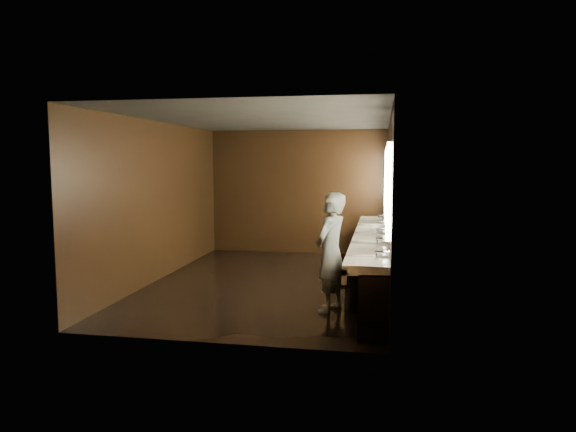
{
  "coord_description": "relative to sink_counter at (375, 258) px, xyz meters",
  "views": [
    {
      "loc": [
        1.89,
        -8.52,
        2.11
      ],
      "look_at": [
        0.33,
        0.0,
        1.17
      ],
      "focal_mm": 32.0,
      "sensor_mm": 36.0,
      "label": 1
    }
  ],
  "objects": [
    {
      "name": "wall_right",
      "position": [
        0.21,
        0.0,
        0.9
      ],
      "size": [
        0.02,
        6.0,
        2.8
      ],
      "primitive_type": "cube",
      "color": "black",
      "rests_on": "floor"
    },
    {
      "name": "wall_left",
      "position": [
        -3.79,
        0.0,
        0.9
      ],
      "size": [
        0.02,
        6.0,
        2.8
      ],
      "primitive_type": "cube",
      "color": "black",
      "rests_on": "floor"
    },
    {
      "name": "ceiling",
      "position": [
        -1.79,
        0.0,
        2.3
      ],
      "size": [
        4.0,
        6.0,
        0.02
      ],
      "primitive_type": "cube",
      "color": "#2D2D2B",
      "rests_on": "wall_back"
    },
    {
      "name": "person",
      "position": [
        -0.59,
        -1.48,
        0.34
      ],
      "size": [
        0.59,
        0.72,
        1.68
      ],
      "primitive_type": "imported",
      "rotation": [
        0.0,
        0.0,
        -1.94
      ],
      "color": "#89B0CD",
      "rests_on": "floor"
    },
    {
      "name": "mirror_band",
      "position": [
        0.19,
        -0.0,
        1.25
      ],
      "size": [
        0.06,
        5.03,
        1.15
      ],
      "color": "#FFF2CB",
      "rests_on": "wall_right"
    },
    {
      "name": "trash_bin",
      "position": [
        -0.22,
        -1.33,
        -0.21
      ],
      "size": [
        0.38,
        0.38,
        0.57
      ],
      "primitive_type": "cylinder",
      "rotation": [
        0.0,
        0.0,
        -0.04
      ],
      "color": "black",
      "rests_on": "floor"
    },
    {
      "name": "floor",
      "position": [
        -1.79,
        0.0,
        -0.5
      ],
      "size": [
        6.0,
        6.0,
        0.0
      ],
      "primitive_type": "plane",
      "color": "black",
      "rests_on": "ground"
    },
    {
      "name": "wall_back",
      "position": [
        -1.79,
        3.0,
        0.9
      ],
      "size": [
        4.0,
        0.02,
        2.8
      ],
      "primitive_type": "cube",
      "color": "black",
      "rests_on": "floor"
    },
    {
      "name": "sink_counter",
      "position": [
        0.0,
        0.0,
        0.0
      ],
      "size": [
        0.55,
        5.4,
        1.01
      ],
      "color": "black",
      "rests_on": "floor"
    },
    {
      "name": "wall_front",
      "position": [
        -1.79,
        -3.0,
        0.9
      ],
      "size": [
        4.0,
        0.02,
        2.8
      ],
      "primitive_type": "cube",
      "color": "black",
      "rests_on": "floor"
    }
  ]
}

